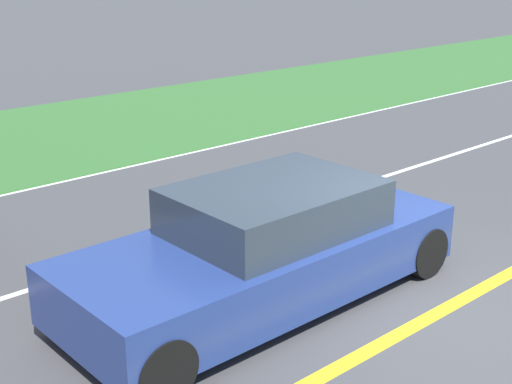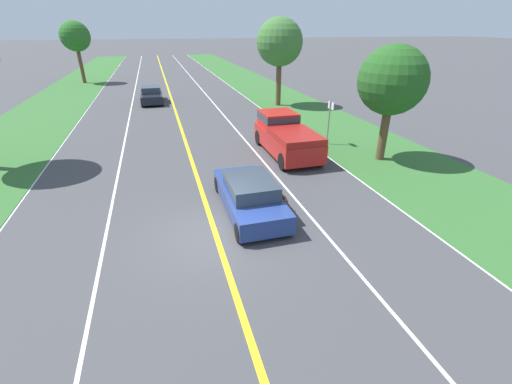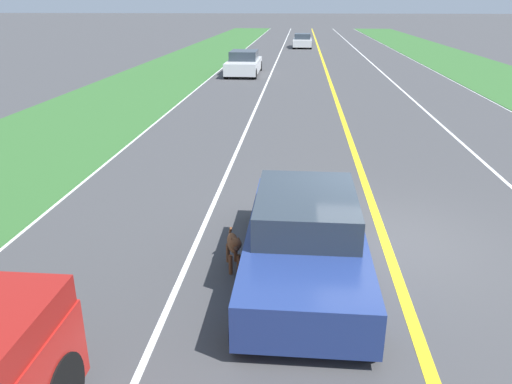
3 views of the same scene
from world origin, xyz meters
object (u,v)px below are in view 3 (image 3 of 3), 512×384
Objects in this scene: ego_car at (305,238)px; dog at (234,245)px; car_trailing_mid at (302,41)px; car_trailing_near at (244,64)px.

dog is (1.17, 0.03, -0.17)m from ego_car.
car_trailing_mid is at bearing -89.90° from ego_car.
car_trailing_mid reaches higher than dog.
car_trailing_mid is (-1.09, -43.91, 0.15)m from dog.
car_trailing_near is at bearing -81.34° from ego_car.
car_trailing_near reaches higher than car_trailing_mid.
ego_car is at bearing 90.10° from car_trailing_mid.
car_trailing_mid is at bearing -105.41° from dog.
dog is 0.23× the size of car_trailing_mid.
car_trailing_near is 20.26m from car_trailing_mid.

